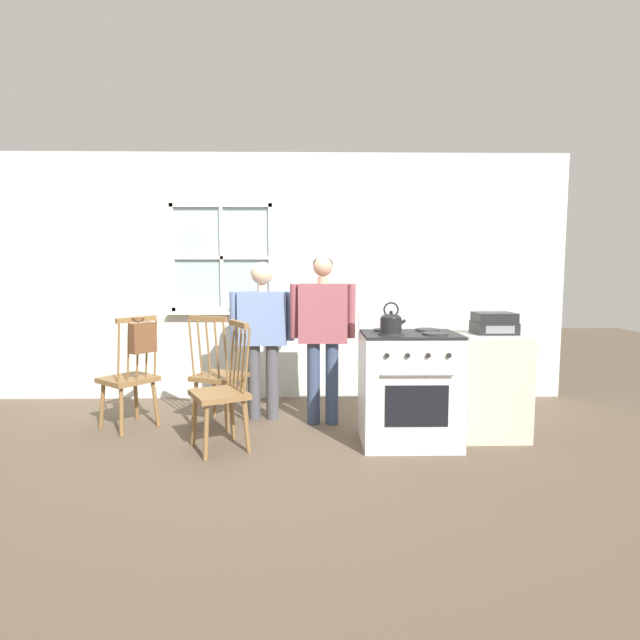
{
  "coord_description": "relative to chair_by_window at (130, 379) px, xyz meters",
  "views": [
    {
      "loc": [
        0.38,
        -4.15,
        1.44
      ],
      "look_at": [
        0.46,
        0.2,
        1.0
      ],
      "focal_mm": 28.0,
      "sensor_mm": 36.0,
      "label": 1
    }
  ],
  "objects": [
    {
      "name": "person_elderly_left",
      "position": [
        1.18,
        0.28,
        0.47
      ],
      "size": [
        0.61,
        0.23,
        1.51
      ],
      "rotation": [
        0.0,
        0.0,
        0.03
      ],
      "color": "#4C4C51",
      "rests_on": "ground_plane"
    },
    {
      "name": "wall_back",
      "position": [
        1.29,
        1.09,
        0.88
      ],
      "size": [
        6.4,
        0.16,
        2.7
      ],
      "color": "silver",
      "rests_on": "ground_plane"
    },
    {
      "name": "side_counter",
      "position": [
        3.19,
        -0.27,
        -0.01
      ],
      "size": [
        0.55,
        0.5,
        0.9
      ],
      "color": "beige",
      "rests_on": "ground_plane"
    },
    {
      "name": "kettle",
      "position": [
        2.28,
        -0.53,
        0.57
      ],
      "size": [
        0.21,
        0.17,
        0.25
      ],
      "color": "black",
      "rests_on": "stove"
    },
    {
      "name": "stereo",
      "position": [
        3.19,
        -0.29,
        0.53
      ],
      "size": [
        0.34,
        0.29,
        0.18
      ],
      "color": "#232326",
      "rests_on": "side_counter"
    },
    {
      "name": "handbag",
      "position": [
        0.18,
        -0.15,
        0.4
      ],
      "size": [
        0.25,
        0.25,
        0.31
      ],
      "color": "brown",
      "rests_on": "chair_by_window"
    },
    {
      "name": "potted_plant",
      "position": [
        0.82,
        1.0,
        0.6
      ],
      "size": [
        0.12,
        0.12,
        0.23
      ],
      "color": "#42474C",
      "rests_on": "wall_back"
    },
    {
      "name": "chair_near_wall",
      "position": [
        0.78,
        0.09,
        0.0
      ],
      "size": [
        0.54,
        0.53,
        1.03
      ],
      "rotation": [
        0.0,
        0.0,
        2.74
      ],
      "color": "olive",
      "rests_on": "ground_plane"
    },
    {
      "name": "person_teen_center",
      "position": [
        1.75,
        0.11,
        0.48
      ],
      "size": [
        0.6,
        0.22,
        1.56
      ],
      "rotation": [
        0.0,
        0.0,
        -0.02
      ],
      "color": "#384766",
      "rests_on": "ground_plane"
    },
    {
      "name": "chair_by_window",
      "position": [
        0.0,
        0.0,
        0.0
      ],
      "size": [
        0.58,
        0.58,
        1.03
      ],
      "rotation": [
        0.0,
        0.0,
        -2.25
      ],
      "color": "olive",
      "rests_on": "ground_plane"
    },
    {
      "name": "ground_plane",
      "position": [
        1.26,
        -0.31,
        -0.46
      ],
      "size": [
        16.0,
        16.0,
        0.0
      ],
      "primitive_type": "plane",
      "color": "brown"
    },
    {
      "name": "chair_center_cluster",
      "position": [
        0.93,
        -0.54,
        0.0
      ],
      "size": [
        0.55,
        0.56,
        1.03
      ],
      "rotation": [
        0.0,
        0.0,
        -1.09
      ],
      "color": "olive",
      "rests_on": "ground_plane"
    },
    {
      "name": "stove",
      "position": [
        2.45,
        -0.4,
        0.02
      ],
      "size": [
        0.79,
        0.68,
        1.08
      ],
      "color": "silver",
      "rests_on": "ground_plane"
    }
  ]
}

